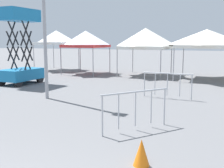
# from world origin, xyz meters

# --- Properties ---
(canopy_tent_behind_left) EXTENTS (2.74, 2.74, 3.23)m
(canopy_tent_behind_left) POSITION_xyz_m (-10.77, 16.75, 2.66)
(canopy_tent_behind_left) COLOR #9E9EA3
(canopy_tent_behind_left) RESTS_ON ground
(canopy_tent_right_of_center) EXTENTS (2.77, 2.77, 3.12)m
(canopy_tent_right_of_center) POSITION_xyz_m (-7.30, 15.50, 2.52)
(canopy_tent_right_of_center) COLOR #9E9EA3
(canopy_tent_right_of_center) RESTS_ON ground
(canopy_tent_far_right) EXTENTS (3.12, 3.12, 3.26)m
(canopy_tent_far_right) POSITION_xyz_m (-3.02, 16.24, 2.55)
(canopy_tent_far_right) COLOR #9E9EA3
(canopy_tent_far_right) RESTS_ON ground
(canopy_tent_behind_center) EXTENTS (3.47, 3.47, 3.10)m
(canopy_tent_behind_center) POSITION_xyz_m (0.97, 15.97, 2.52)
(canopy_tent_behind_center) COLOR #9E9EA3
(canopy_tent_behind_center) RESTS_ON ground
(scissor_lift) EXTENTS (1.42, 2.31, 4.11)m
(scissor_lift) POSITION_xyz_m (-8.20, 9.79, 1.24)
(scissor_lift) COLOR black
(scissor_lift) RESTS_ON ground
(crowd_barrier_near_person) EXTENTS (2.10, 0.05, 1.08)m
(crowd_barrier_near_person) POSITION_xyz_m (0.16, 9.30, 0.75)
(crowd_barrier_near_person) COLOR #B7BABF
(crowd_barrier_near_person) RESTS_ON ground
(crowd_barrier_by_lift) EXTENTS (1.28, 1.73, 1.08)m
(crowd_barrier_by_lift) POSITION_xyz_m (0.36, 4.79, 0.75)
(crowd_barrier_by_lift) COLOR #B7BABF
(crowd_barrier_by_lift) RESTS_ON ground
(traffic_cone_near_barrier) EXTENTS (0.32, 0.32, 0.53)m
(traffic_cone_near_barrier) POSITION_xyz_m (1.19, 2.82, 0.26)
(traffic_cone_near_barrier) COLOR orange
(traffic_cone_near_barrier) RESTS_ON ground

